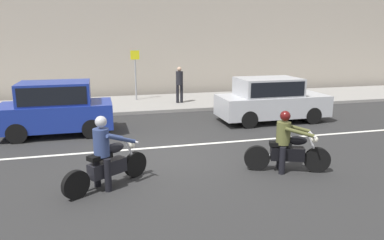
% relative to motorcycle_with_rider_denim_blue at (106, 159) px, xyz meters
% --- Properties ---
extents(ground_plane, '(80.00, 80.00, 0.00)m').
position_rel_motorcycle_with_rider_denim_blue_xyz_m(ground_plane, '(1.73, 1.69, -0.66)').
color(ground_plane, '#292929').
extents(sidewalk_slab, '(40.00, 4.40, 0.14)m').
position_rel_motorcycle_with_rider_denim_blue_xyz_m(sidewalk_slab, '(1.73, 9.69, -0.59)').
color(sidewalk_slab, gray).
rests_on(sidewalk_slab, ground_plane).
extents(lane_marking_stripe, '(18.00, 0.14, 0.01)m').
position_rel_motorcycle_with_rider_denim_blue_xyz_m(lane_marking_stripe, '(1.78, 2.59, -0.66)').
color(lane_marking_stripe, silver).
rests_on(lane_marking_stripe, ground_plane).
extents(motorcycle_with_rider_denim_blue, '(1.87, 1.34, 1.63)m').
position_rel_motorcycle_with_rider_denim_blue_xyz_m(motorcycle_with_rider_denim_blue, '(0.00, 0.00, 0.00)').
color(motorcycle_with_rider_denim_blue, black).
rests_on(motorcycle_with_rider_denim_blue, ground_plane).
extents(motorcycle_with_rider_olive, '(2.01, 0.94, 1.53)m').
position_rel_motorcycle_with_rider_denim_blue_xyz_m(motorcycle_with_rider_olive, '(4.31, -0.13, -0.03)').
color(motorcycle_with_rider_olive, black).
rests_on(motorcycle_with_rider_olive, ground_plane).
extents(parked_sedan_silver, '(4.25, 1.82, 1.72)m').
position_rel_motorcycle_with_rider_denim_blue_xyz_m(parked_sedan_silver, '(6.40, 4.90, 0.22)').
color(parked_sedan_silver, '#B2B5BA').
rests_on(parked_sedan_silver, ground_plane).
extents(parked_hatchback_cobalt_blue, '(3.65, 1.76, 1.80)m').
position_rel_motorcycle_with_rider_denim_blue_xyz_m(parked_hatchback_cobalt_blue, '(-1.50, 4.93, 0.27)').
color(parked_hatchback_cobalt_blue, navy).
rests_on(parked_hatchback_cobalt_blue, ground_plane).
extents(street_sign_post, '(0.44, 0.08, 2.50)m').
position_rel_motorcycle_with_rider_denim_blue_xyz_m(street_sign_post, '(1.75, 10.44, 0.99)').
color(street_sign_post, gray).
rests_on(street_sign_post, sidewalk_slab).
extents(pedestrian_bystander, '(0.34, 0.34, 1.73)m').
position_rel_motorcycle_with_rider_denim_blue_xyz_m(pedestrian_bystander, '(3.69, 9.05, 0.49)').
color(pedestrian_bystander, black).
rests_on(pedestrian_bystander, sidewalk_slab).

